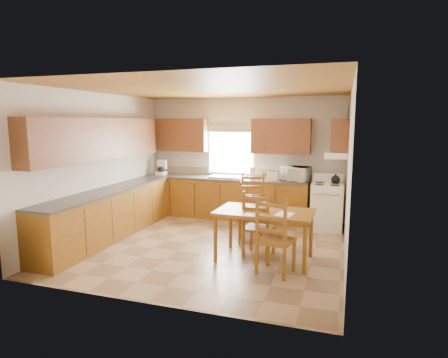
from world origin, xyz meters
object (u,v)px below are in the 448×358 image
(microwave, at_px, (296,174))
(dining_table, at_px, (264,235))
(stove, at_px, (326,207))
(chair_near_right, at_px, (259,224))
(chair_far_left, at_px, (251,213))
(chair_far_right, at_px, (252,203))
(chair_near_left, at_px, (276,235))

(microwave, distance_m, dining_table, 2.42)
(stove, xyz_separation_m, chair_near_right, (-0.96, -1.91, 0.08))
(chair_near_right, relative_size, chair_far_left, 1.02)
(stove, xyz_separation_m, microwave, (-0.66, 0.26, 0.62))
(chair_near_right, bearing_deg, stove, -110.72)
(dining_table, relative_size, chair_far_left, 1.40)
(stove, height_order, chair_far_left, chair_far_left)
(chair_far_left, bearing_deg, dining_table, -76.24)
(chair_far_right, bearing_deg, chair_near_right, -81.29)
(chair_far_right, bearing_deg, chair_far_left, -88.29)
(chair_far_left, bearing_deg, chair_far_right, 88.26)
(chair_near_left, bearing_deg, chair_near_right, -45.50)
(chair_near_left, relative_size, chair_far_left, 1.06)
(microwave, bearing_deg, stove, -5.39)
(stove, height_order, chair_near_left, chair_near_left)
(microwave, distance_m, chair_far_right, 1.24)
(dining_table, distance_m, chair_far_left, 0.95)
(stove, bearing_deg, chair_far_left, -138.85)
(stove, bearing_deg, dining_table, -114.81)
(chair_near_left, bearing_deg, chair_far_right, -54.36)
(chair_near_right, bearing_deg, microwave, -91.86)
(chair_near_left, xyz_separation_m, chair_far_left, (-0.69, 1.32, -0.03))
(microwave, xyz_separation_m, chair_far_right, (-0.73, -0.86, -0.51))
(chair_near_left, bearing_deg, stove, -90.16)
(stove, height_order, chair_far_right, chair_far_right)
(chair_near_right, bearing_deg, chair_near_left, 127.81)
(microwave, xyz_separation_m, chair_near_right, (-0.30, -2.17, -0.54))
(stove, distance_m, chair_far_right, 1.52)
(stove, relative_size, microwave, 1.77)
(dining_table, bearing_deg, chair_far_right, 112.57)
(microwave, xyz_separation_m, dining_table, (-0.19, -2.31, -0.68))
(stove, relative_size, chair_far_left, 0.87)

